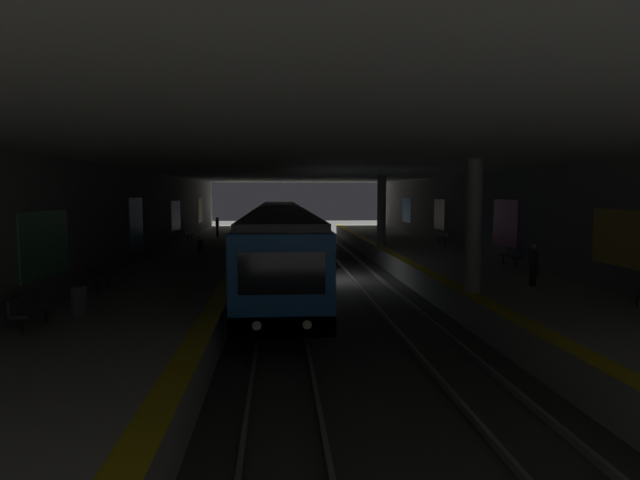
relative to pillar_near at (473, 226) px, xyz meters
The scene contains 21 objects.
ground_plane 10.98m from the pillar_near, 24.56° to the left, with size 120.00×120.00×0.00m, color #42423F.
track_left 10.28m from the pillar_near, 12.73° to the left, with size 60.00×1.53×0.16m.
track_right 12.00m from the pillar_near, 34.53° to the left, with size 60.00×1.53×0.16m.
platform_left 10.16m from the pillar_near, 13.00° to the right, with size 60.00×5.30×1.06m.
platform_right 14.74m from the pillar_near, 48.87° to the left, with size 60.00×5.30×1.06m.
wall_left 10.85m from the pillar_near, 28.07° to the right, with size 60.00×0.56×5.60m.
wall_right 16.79m from the pillar_near, 55.30° to the left, with size 60.00×0.56×5.60m.
ceiling_slab 10.75m from the pillar_near, 24.56° to the left, with size 60.00×19.40×0.40m.
pillar_near is the anchor object (origin of this frame).
pillar_far 16.42m from the pillar_near, ahead, with size 0.56×0.56×4.55m.
metro_train 16.36m from the pillar_near, 23.68° to the left, with size 38.30×2.83×3.49m.
bench_left_mid 7.79m from the pillar_near, 33.47° to the right, with size 1.70×0.47×0.86m.
bench_left_far 17.44m from the pillar_near, 13.96° to the right, with size 1.70×0.47×0.86m.
bench_right_near 13.59m from the pillar_near, 107.09° to the left, with size 1.70×0.47×0.86m.
bench_right_mid 13.08m from the pillar_near, 83.71° to the left, with size 1.70×0.47×0.86m.
bench_right_far 24.00m from the pillar_near, 32.57° to the left, with size 1.70×0.47×0.86m.
person_waiting_near 3.28m from the pillar_near, 67.13° to the right, with size 0.60×0.22×1.55m.
person_walking_mid 26.96m from the pillar_near, 24.95° to the left, with size 0.60×0.22×1.54m.
suitcase_rolling 17.89m from the pillar_near, 38.98° to the left, with size 0.40×0.27×0.95m.
backpack_on_floor 5.59m from the pillar_near, 49.16° to the right, with size 0.30×0.20×0.40m.
trash_bin 12.58m from the pillar_near, 102.55° to the left, with size 0.44×0.44×0.85m.
Camera 1 is at (-27.43, 2.28, 4.45)m, focal length 30.35 mm.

